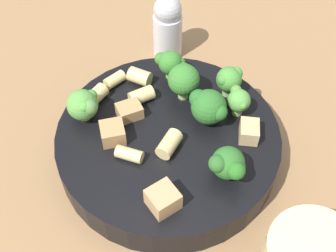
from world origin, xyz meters
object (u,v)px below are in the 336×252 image
pepper_shaker (168,27)px  broccoli_floret_5 (208,107)px  rigatoni_0 (169,144)px  chicken_chunk_3 (129,112)px  rigatoni_2 (98,93)px  rigatoni_4 (141,96)px  broccoli_floret_2 (229,79)px  chicken_chunk_1 (113,133)px  broccoli_floret_4 (239,100)px  chicken_chunk_2 (163,199)px  broccoli_floret_1 (184,80)px  rigatoni_3 (115,80)px  broccoli_floret_3 (170,63)px  broccoli_floret_6 (228,164)px  pasta_bowl (168,141)px  chicken_chunk_0 (249,131)px  rigatoni_1 (140,77)px  rigatoni_5 (129,154)px  broccoli_floret_0 (84,105)px

pepper_shaker → broccoli_floret_5: bearing=-135.6°
rigatoni_0 → chicken_chunk_3: bearing=73.4°
rigatoni_2 → rigatoni_4: same height
broccoli_floret_2 → chicken_chunk_1: 0.14m
broccoli_floret_4 → chicken_chunk_2: broccoli_floret_4 is taller
broccoli_floret_1 → rigatoni_3: (-0.02, 0.08, -0.02)m
rigatoni_2 → chicken_chunk_1: (-0.04, -0.05, 0.00)m
broccoli_floret_3 → broccoli_floret_6: bearing=-129.8°
pasta_bowl → chicken_chunk_3: 0.05m
pasta_bowl → broccoli_floret_5: size_ratio=5.32×
chicken_chunk_0 → broccoli_floret_6: bearing=-179.8°
broccoli_floret_1 → chicken_chunk_1: size_ratio=1.79×
rigatoni_0 → rigatoni_3: rigatoni_0 is taller
broccoli_floret_1 → chicken_chunk_3: size_ratio=1.73×
broccoli_floret_1 → chicken_chunk_1: 0.10m
broccoli_floret_2 → rigatoni_2: (-0.08, 0.12, -0.01)m
rigatoni_1 → rigatoni_2: bearing=148.7°
pasta_bowl → broccoli_floret_6: broccoli_floret_6 is taller
rigatoni_2 → broccoli_floret_4: bearing=-68.9°
broccoli_floret_4 → chicken_chunk_0: (-0.03, -0.02, -0.01)m
broccoli_floret_6 → rigatoni_3: broccoli_floret_6 is taller
broccoli_floret_2 → rigatoni_1: (-0.03, 0.10, -0.01)m
broccoli_floret_2 → rigatoni_1: 0.10m
broccoli_floret_6 → chicken_chunk_3: bearing=80.9°
rigatoni_2 → rigatoni_4: 0.05m
rigatoni_5 → chicken_chunk_0: size_ratio=1.11×
broccoli_floret_4 → rigatoni_2: bearing=111.1°
pasta_bowl → broccoli_floret_3: (0.08, 0.04, 0.04)m
rigatoni_0 → rigatoni_2: 0.11m
broccoli_floret_3 → pepper_shaker: 0.09m
broccoli_floret_1 → chicken_chunk_2: (-0.13, -0.05, -0.02)m
rigatoni_4 → rigatoni_5: (-0.07, -0.03, -0.00)m
pasta_bowl → rigatoni_5: bearing=160.1°
broccoli_floret_4 → broccoli_floret_0: bearing=121.9°
chicken_chunk_0 → chicken_chunk_3: 0.13m
chicken_chunk_1 → chicken_chunk_3: size_ratio=0.97×
broccoli_floret_1 → rigatoni_2: broccoli_floret_1 is taller
broccoli_floret_3 → broccoli_floret_6: (-0.10, -0.12, -0.00)m
rigatoni_1 → rigatoni_5: (-0.10, -0.05, -0.00)m
broccoli_floret_1 → broccoli_floret_6: 0.11m
broccoli_floret_1 → rigatoni_1: (-0.00, 0.06, -0.02)m
pepper_shaker → rigatoni_0: bearing=-150.5°
rigatoni_2 → pepper_shaker: bearing=-3.6°
broccoli_floret_5 → pasta_bowl: bearing=139.9°
broccoli_floret_3 → rigatoni_4: 0.05m
chicken_chunk_3 → pasta_bowl: bearing=-88.6°
broccoli_floret_0 → broccoli_floret_2: bearing=-47.7°
broccoli_floret_5 → pepper_shaker: (0.11, 0.11, -0.02)m
broccoli_floret_3 → broccoli_floret_5: 0.08m
broccoli_floret_4 → rigatoni_2: broccoli_floret_4 is taller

